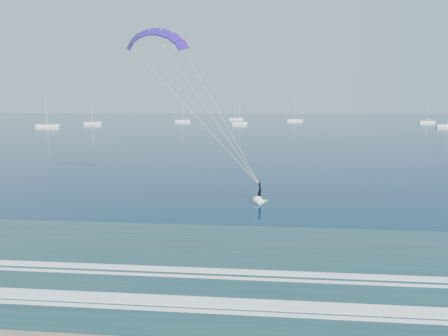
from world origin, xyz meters
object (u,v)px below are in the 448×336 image
sailboat_1 (92,123)px  sailboat_3 (240,123)px  sailboat_4 (295,120)px  sailboat_6 (448,126)px  sailboat_0 (47,126)px  sailboat_7 (236,119)px  sailboat_5 (427,122)px  kitesurfer_rig (207,110)px  sailboat_2 (183,121)px

sailboat_1 → sailboat_3: 76.84m
sailboat_4 → sailboat_6: 87.98m
sailboat_0 → sailboat_6: (182.86, 16.93, -0.00)m
sailboat_3 → sailboat_7: bearing=95.4°
sailboat_3 → sailboat_5: size_ratio=0.90×
sailboat_4 → sailboat_6: size_ratio=0.94×
kitesurfer_rig → sailboat_1: 181.34m
kitesurfer_rig → sailboat_4: 213.05m
sailboat_0 → sailboat_7: sailboat_0 is taller
kitesurfer_rig → sailboat_0: size_ratio=1.37×
sailboat_1 → sailboat_6: 173.19m
sailboat_0 → sailboat_6: sailboat_0 is taller
sailboat_2 → sailboat_3: 44.39m
sailboat_1 → sailboat_2: size_ratio=0.98×
sailboat_0 → sailboat_2: size_ratio=1.17×
sailboat_6 → sailboat_5: bearing=79.8°
kitesurfer_rig → sailboat_6: bearing=59.2°
sailboat_3 → sailboat_7: size_ratio=0.86×
sailboat_1 → sailboat_4: bearing=24.8°
sailboat_4 → sailboat_7: (-37.74, 20.17, -0.01)m
sailboat_0 → sailboat_4: size_ratio=1.11×
kitesurfer_rig → sailboat_2: 199.40m
kitesurfer_rig → sailboat_0: bearing=124.5°
sailboat_1 → sailboat_3: (76.53, 6.94, -0.01)m
sailboat_3 → sailboat_6: (96.39, -16.58, 0.02)m
sailboat_0 → sailboat_5: sailboat_0 is taller
sailboat_1 → sailboat_5: bearing=10.4°
kitesurfer_rig → sailboat_7: 231.95m
sailboat_2 → sailboat_4: (67.26, 16.47, 0.00)m
sailboat_6 → sailboat_0: bearing=-174.7°
sailboat_6 → sailboat_7: bearing=142.0°
sailboat_2 → sailboat_4: size_ratio=0.95×
sailboat_0 → sailboat_6: size_ratio=1.05×
sailboat_3 → sailboat_4: size_ratio=0.84×
sailboat_3 → sailboat_5: (104.08, 26.28, 0.01)m
sailboat_2 → sailboat_3: sailboat_2 is taller
sailboat_5 → sailboat_4: bearing=166.9°
sailboat_1 → sailboat_2: 53.04m
kitesurfer_rig → sailboat_5: 217.98m
sailboat_3 → kitesurfer_rig: bearing=-88.0°
sailboat_6 → sailboat_7: 129.84m
sailboat_1 → sailboat_3: bearing=5.2°
sailboat_0 → sailboat_7: size_ratio=1.15×
sailboat_6 → sailboat_7: (-102.36, 79.88, -0.01)m
kitesurfer_rig → sailboat_0: (-92.46, 134.66, -9.06)m
sailboat_3 → sailboat_0: bearing=-158.8°
sailboat_0 → sailboat_3: 92.73m
sailboat_1 → sailboat_5: (180.61, 33.23, -0.00)m
sailboat_1 → sailboat_5: sailboat_1 is taller
sailboat_2 → sailboat_7: sailboat_7 is taller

